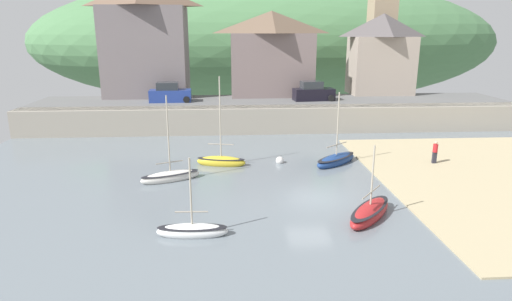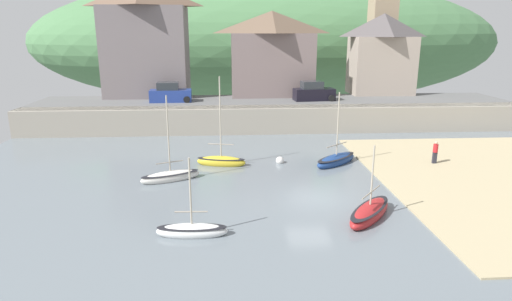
% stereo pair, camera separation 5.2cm
% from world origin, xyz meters
% --- Properties ---
extents(ground, '(48.00, 41.00, 0.61)m').
position_xyz_m(ground, '(1.40, -9.56, 0.16)').
color(ground, slate).
extents(quay_seawall, '(48.00, 9.40, 2.40)m').
position_xyz_m(quay_seawall, '(0.00, 17.50, 1.36)').
color(quay_seawall, gray).
rests_on(quay_seawall, ground).
extents(hillside_backdrop, '(80.00, 44.00, 21.10)m').
position_xyz_m(hillside_backdrop, '(2.11, 55.20, 7.38)').
color(hillside_backdrop, '#4A794A').
rests_on(hillside_backdrop, ground).
extents(waterfront_building_left, '(8.97, 5.92, 11.94)m').
position_xyz_m(waterfront_building_left, '(-13.29, 25.20, 8.46)').
color(waterfront_building_left, slate).
rests_on(waterfront_building_left, ground).
extents(waterfront_building_centre, '(9.08, 6.24, 8.95)m').
position_xyz_m(waterfront_building_centre, '(0.21, 25.20, 6.95)').
color(waterfront_building_centre, slate).
rests_on(waterfront_building_centre, ground).
extents(waterfront_building_right, '(7.00, 4.70, 8.72)m').
position_xyz_m(waterfront_building_right, '(12.50, 25.20, 6.86)').
color(waterfront_building_right, '#A39486').
rests_on(waterfront_building_right, ground).
extents(church_with_spire, '(3.00, 3.00, 16.72)m').
position_xyz_m(church_with_spire, '(13.65, 29.20, 11.02)').
color(church_with_spire, '#9D876A').
rests_on(church_with_spire, ground).
extents(sailboat_nearest_shore, '(3.92, 2.45, 5.65)m').
position_xyz_m(sailboat_nearest_shore, '(-8.37, 3.46, 0.29)').
color(sailboat_nearest_shore, silver).
rests_on(sailboat_nearest_shore, ground).
extents(motorboat_with_cabin, '(3.63, 1.61, 6.50)m').
position_xyz_m(motorboat_with_cabin, '(-5.17, 6.56, 0.32)').
color(motorboat_with_cabin, gold).
rests_on(motorboat_with_cabin, ground).
extents(fishing_boat_green, '(3.61, 4.09, 4.06)m').
position_xyz_m(fishing_boat_green, '(2.53, -3.03, 0.30)').
color(fishing_boat_green, '#A62123').
rests_on(fishing_boat_green, ground).
extents(sailboat_tall_mast, '(3.92, 3.60, 5.38)m').
position_xyz_m(sailboat_tall_mast, '(3.08, 6.36, 0.30)').
color(sailboat_tall_mast, navy).
rests_on(sailboat_tall_mast, ground).
extents(sailboat_blue_trim, '(3.38, 1.07, 3.96)m').
position_xyz_m(sailboat_blue_trim, '(-6.38, -4.47, 0.26)').
color(sailboat_blue_trim, white).
rests_on(sailboat_blue_trim, ground).
extents(parked_car_near_slipway, '(4.17, 1.89, 1.95)m').
position_xyz_m(parked_car_near_slipway, '(-10.41, 20.70, 3.20)').
color(parked_car_near_slipway, navy).
rests_on(parked_car_near_slipway, ground).
extents(parked_car_by_wall, '(4.26, 2.14, 1.95)m').
position_xyz_m(parked_car_by_wall, '(4.09, 20.70, 3.20)').
color(parked_car_by_wall, black).
rests_on(parked_car_by_wall, ground).
extents(person_on_slipway, '(0.34, 0.34, 1.62)m').
position_xyz_m(person_on_slipway, '(10.06, 5.77, 0.98)').
color(person_on_slipway, '#282833').
rests_on(person_on_slipway, ground).
extents(mooring_buoy, '(0.58, 0.58, 0.58)m').
position_xyz_m(mooring_buoy, '(-0.93, 6.85, 0.18)').
color(mooring_buoy, silver).
rests_on(mooring_buoy, ground).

